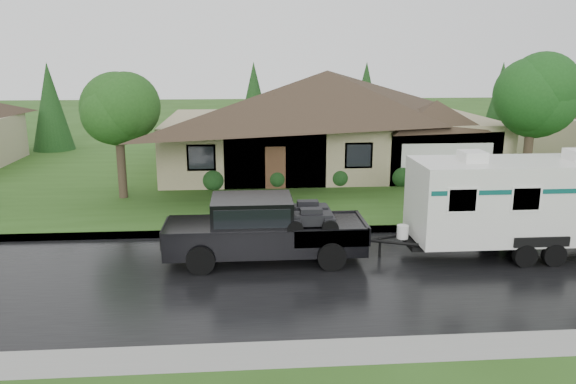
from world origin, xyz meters
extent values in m
plane|color=#2A4E18|center=(0.00, 0.00, 0.00)|extent=(140.00, 140.00, 0.00)
cube|color=black|center=(0.00, -2.00, 0.01)|extent=(140.00, 8.00, 0.01)
cube|color=gray|center=(0.00, 2.25, 0.07)|extent=(140.00, 0.50, 0.15)
cube|color=#2A4E18|center=(0.00, 15.00, 0.07)|extent=(140.00, 26.00, 0.15)
cube|color=#9C8D6A|center=(2.00, 14.00, 1.65)|extent=(18.00, 10.00, 3.00)
pyramid|color=#32241B|center=(2.00, 14.00, 5.75)|extent=(19.44, 10.80, 2.60)
cube|color=#9C8D6A|center=(7.40, 11.00, 1.50)|extent=(5.76, 4.00, 2.70)
cylinder|color=#382B1E|center=(-8.38, 7.76, 1.40)|extent=(0.40, 0.40, 2.49)
sphere|color=#275B1D|center=(-8.38, 7.76, 4.12)|extent=(3.44, 3.44, 3.44)
cylinder|color=#382B1E|center=(10.88, 7.69, 1.59)|extent=(0.43, 0.43, 2.88)
sphere|color=#1F571C|center=(10.88, 7.69, 4.74)|extent=(3.98, 3.98, 3.98)
sphere|color=#143814|center=(-4.30, 9.30, 0.65)|extent=(1.00, 1.00, 1.00)
sphere|color=#143814|center=(-1.15, 9.30, 0.65)|extent=(1.00, 1.00, 1.00)
sphere|color=#143814|center=(2.00, 9.30, 0.65)|extent=(1.00, 1.00, 1.00)
sphere|color=#143814|center=(5.15, 9.30, 0.65)|extent=(1.00, 1.00, 1.00)
sphere|color=#143814|center=(8.30, 9.30, 0.65)|extent=(1.00, 1.00, 1.00)
cube|color=black|center=(-2.12, -0.55, 0.83)|extent=(6.42, 2.14, 0.92)
cube|color=black|center=(-4.47, -0.55, 1.12)|extent=(1.71, 2.09, 0.37)
cube|color=black|center=(-2.54, -0.55, 1.66)|extent=(2.57, 2.01, 0.96)
cube|color=black|center=(-2.54, -0.55, 1.71)|extent=(2.35, 2.05, 0.59)
cube|color=black|center=(-0.08, -0.55, 1.05)|extent=(2.35, 2.03, 0.06)
cylinder|color=black|center=(-4.15, -1.60, 0.45)|extent=(0.90, 0.34, 0.90)
cylinder|color=black|center=(-4.15, 0.49, 0.45)|extent=(0.90, 0.34, 0.90)
cylinder|color=black|center=(-0.08, -1.60, 0.45)|extent=(0.90, 0.34, 0.90)
cylinder|color=black|center=(-0.08, 0.49, 0.45)|extent=(0.90, 0.34, 0.90)
cube|color=white|center=(6.58, -0.55, 1.90)|extent=(7.49, 2.57, 2.62)
cube|color=black|center=(6.58, -0.55, 0.43)|extent=(7.92, 1.28, 0.15)
cube|color=#0A4C46|center=(6.58, -0.55, 2.48)|extent=(7.34, 2.59, 0.15)
cube|color=white|center=(4.66, -0.55, 3.38)|extent=(0.75, 0.86, 0.34)
cylinder|color=black|center=(6.10, -1.82, 0.37)|extent=(0.75, 0.26, 0.75)
cylinder|color=black|center=(6.10, 0.71, 0.37)|extent=(0.75, 0.26, 0.75)
cylinder|color=black|center=(7.07, -1.82, 0.37)|extent=(0.75, 0.26, 0.75)
cylinder|color=black|center=(7.07, 0.71, 0.37)|extent=(0.75, 0.26, 0.75)
camera|label=1|loc=(-2.74, -18.03, 6.58)|focal=35.00mm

